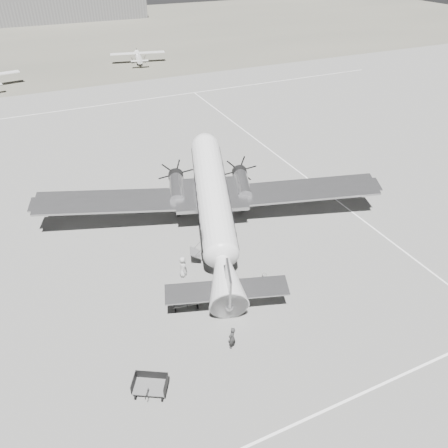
# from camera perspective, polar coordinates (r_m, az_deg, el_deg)

# --- Properties ---
(ground) EXTENTS (260.00, 260.00, 0.00)m
(ground) POSITION_cam_1_polar(r_m,az_deg,el_deg) (34.22, 1.89, -3.88)
(ground) COLOR slate
(ground) RESTS_ON ground
(taxi_line_near) EXTENTS (60.00, 0.15, 0.01)m
(taxi_line_near) POSITION_cam_1_polar(r_m,az_deg,el_deg) (26.28, 16.51, -20.91)
(taxi_line_near) COLOR white
(taxi_line_near) RESTS_ON ground
(taxi_line_right) EXTENTS (0.15, 80.00, 0.01)m
(taxi_line_right) POSITION_cam_1_polar(r_m,az_deg,el_deg) (40.13, 17.45, 0.68)
(taxi_line_right) COLOR white
(taxi_line_right) RESTS_ON ground
(taxi_line_horizon) EXTENTS (90.00, 0.15, 0.01)m
(taxi_line_horizon) POSITION_cam_1_polar(r_m,az_deg,el_deg) (68.56, -13.61, 15.12)
(taxi_line_horizon) COLOR white
(taxi_line_horizon) RESTS_ON ground
(grass_infield) EXTENTS (260.00, 90.00, 0.01)m
(grass_infield) POSITION_cam_1_polar(r_m,az_deg,el_deg) (121.58, -20.01, 22.05)
(grass_infield) COLOR #626053
(grass_infield) RESTS_ON ground
(hangar_main) EXTENTS (42.00, 14.00, 6.60)m
(hangar_main) POSITION_cam_1_polar(r_m,az_deg,el_deg) (146.23, -19.62, 25.16)
(hangar_main) COLOR slate
(hangar_main) RESTS_ON ground
(dc3_airliner) EXTENTS (34.34, 28.53, 5.61)m
(dc3_airliner) POSITION_cam_1_polar(r_m,az_deg,el_deg) (34.84, -1.38, 2.49)
(dc3_airliner) COLOR #A6A6A8
(dc3_airliner) RESTS_ON ground
(light_plane_right) EXTENTS (11.76, 10.22, 2.15)m
(light_plane_right) POSITION_cam_1_polar(r_m,az_deg,el_deg) (90.68, -11.15, 20.56)
(light_plane_right) COLOR silver
(light_plane_right) RESTS_ON ground
(baggage_cart_near) EXTENTS (2.15, 1.69, 1.10)m
(baggage_cart_near) POSITION_cam_1_polar(r_m,az_deg,el_deg) (29.60, -5.13, -9.82)
(baggage_cart_near) COLOR #575757
(baggage_cart_near) RESTS_ON ground
(baggage_cart_far) EXTENTS (2.33, 2.12, 1.08)m
(baggage_cart_far) POSITION_cam_1_polar(r_m,az_deg,el_deg) (25.40, -9.61, -20.17)
(baggage_cart_far) COLOR #575757
(baggage_cart_far) RESTS_ON ground
(ground_crew) EXTENTS (0.70, 0.64, 1.60)m
(ground_crew) POSITION_cam_1_polar(r_m,az_deg,el_deg) (26.87, 1.06, -14.64)
(ground_crew) COLOR #2A2A2A
(ground_crew) RESTS_ON ground
(ramp_agent) EXTENTS (0.88, 0.97, 1.62)m
(ramp_agent) POSITION_cam_1_polar(r_m,az_deg,el_deg) (30.48, 5.26, -7.61)
(ramp_agent) COLOR #B8B9B6
(ramp_agent) RESTS_ON ground
(passenger) EXTENTS (0.72, 0.92, 1.66)m
(passenger) POSITION_cam_1_polar(r_m,az_deg,el_deg) (31.77, -5.40, -5.56)
(passenger) COLOR #A9A9A7
(passenger) RESTS_ON ground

